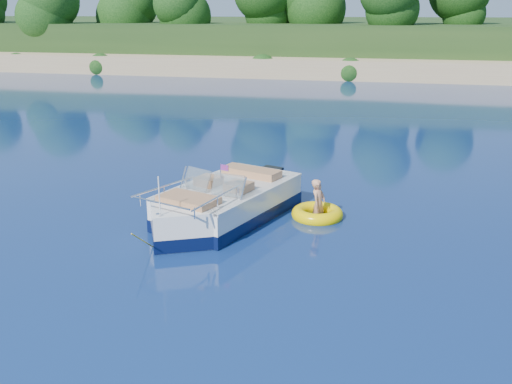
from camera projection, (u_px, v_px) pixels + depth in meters
The scene contains 6 objects.
ground at pixel (200, 270), 12.02m from camera, with size 160.00×160.00×0.00m, color #0B1B4E.
shoreline at pixel (361, 45), 70.91m from camera, with size 170.00×59.00×6.00m.
treeline at pixel (350, 6), 48.38m from camera, with size 150.00×7.12×8.19m.
motorboat at pixel (221, 207), 14.68m from camera, with size 3.37×5.80×2.01m.
tow_tube at pixel (317, 214), 15.05m from camera, with size 1.37×1.37×0.36m.
boy at pixel (318, 217), 15.08m from camera, with size 0.51×0.33×1.39m, color tan.
Camera 1 is at (3.60, -10.40, 5.25)m, focal length 40.00 mm.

